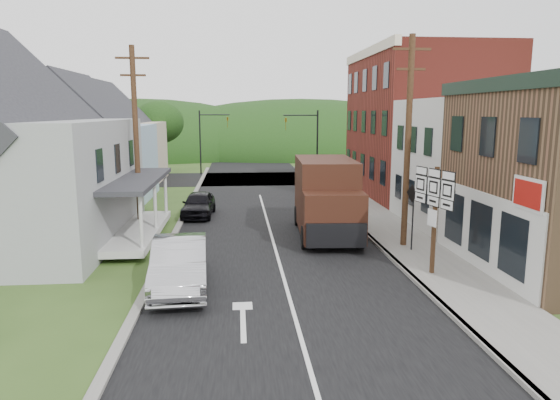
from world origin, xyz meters
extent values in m
plane|color=#2D4719|center=(0.00, 0.00, 0.00)|extent=(120.00, 120.00, 0.00)
cube|color=black|center=(0.00, 10.00, 0.00)|extent=(9.00, 90.00, 0.02)
cube|color=black|center=(0.00, 27.00, 0.00)|extent=(60.00, 9.00, 0.02)
cube|color=slate|center=(5.90, 8.00, 0.07)|extent=(2.80, 55.00, 0.15)
cube|color=slate|center=(4.55, 8.00, 0.07)|extent=(0.20, 55.00, 0.15)
cube|color=slate|center=(-4.65, 8.00, 0.06)|extent=(0.30, 55.00, 0.12)
cube|color=silver|center=(11.30, 7.50, 3.25)|extent=(8.00, 7.00, 6.50)
cube|color=maroon|center=(11.30, 17.00, 5.00)|extent=(8.00, 12.00, 10.00)
cube|color=#9EA1A3|center=(-12.00, 6.00, 2.75)|extent=(10.00, 12.00, 5.50)
cube|color=#9CBCD5|center=(-11.00, 17.00, 2.50)|extent=(7.00, 8.00, 5.00)
cube|color=beige|center=(-11.50, 26.00, 2.50)|extent=(7.00, 8.00, 5.00)
cylinder|color=#472D19|center=(5.60, 3.50, 4.50)|extent=(0.26, 0.26, 9.00)
cube|color=#472D19|center=(5.60, 3.50, 8.40)|extent=(1.60, 0.10, 0.10)
cube|color=#472D19|center=(5.60, 3.50, 7.60)|extent=(1.20, 0.10, 0.10)
cylinder|color=#472D19|center=(-6.50, 8.00, 4.50)|extent=(0.26, 0.26, 9.00)
cube|color=#472D19|center=(-6.50, 8.00, 8.40)|extent=(1.60, 0.10, 0.10)
cube|color=#472D19|center=(-6.50, 8.00, 7.60)|extent=(1.20, 0.10, 0.10)
cylinder|color=black|center=(5.00, 23.50, 3.00)|extent=(0.14, 0.14, 6.00)
cylinder|color=black|center=(3.60, 23.50, 5.60)|extent=(2.80, 0.10, 0.10)
imported|color=olive|center=(2.40, 23.50, 4.90)|extent=(0.16, 0.20, 1.00)
cylinder|color=black|center=(-5.00, 30.50, 3.00)|extent=(0.14, 0.14, 6.00)
cylinder|color=black|center=(-3.60, 30.50, 5.60)|extent=(2.80, 0.10, 0.10)
imported|color=olive|center=(-2.40, 30.50, 4.90)|extent=(0.16, 0.20, 1.00)
cylinder|color=#382616|center=(-9.00, 32.00, 1.96)|extent=(0.36, 0.36, 3.92)
ellipsoid|color=black|center=(-9.00, 32.00, 4.90)|extent=(4.80, 4.80, 4.08)
ellipsoid|color=black|center=(0.00, 55.00, 0.00)|extent=(90.00, 30.00, 16.00)
imported|color=#B5B5BA|center=(-3.56, -0.78, 0.84)|extent=(2.10, 5.18, 1.67)
imported|color=black|center=(-3.80, 11.00, 0.70)|extent=(1.91, 4.20, 1.40)
cube|color=black|center=(2.64, 6.51, 1.99)|extent=(2.88, 5.15, 3.31)
cube|color=black|center=(2.48, 3.55, 1.42)|extent=(2.71, 1.96, 2.17)
cube|color=black|center=(2.50, 3.78, 2.34)|extent=(2.46, 1.49, 0.06)
cube|color=black|center=(2.43, 2.58, 0.85)|extent=(2.51, 0.30, 1.03)
cylinder|color=black|center=(1.30, 3.73, 0.51)|extent=(0.37, 1.04, 1.03)
cylinder|color=black|center=(3.69, 3.60, 0.51)|extent=(0.37, 1.04, 1.03)
cylinder|color=black|center=(1.54, 8.28, 0.51)|extent=(0.37, 1.04, 1.03)
cylinder|color=black|center=(3.93, 8.15, 0.51)|extent=(0.37, 1.04, 1.03)
cube|color=#472D19|center=(5.34, -0.36, 2.07)|extent=(0.15, 0.15, 3.84)
cube|color=black|center=(5.28, -0.38, 3.27)|extent=(0.56, 2.14, 0.09)
cube|color=white|center=(5.42, -1.13, 3.77)|extent=(0.16, 0.59, 0.24)
cube|color=white|center=(5.42, -1.13, 3.27)|extent=(0.18, 0.64, 0.60)
cube|color=white|center=(5.42, -1.13, 2.78)|extent=(0.16, 0.59, 0.31)
cube|color=white|center=(5.24, -0.39, 3.77)|extent=(0.16, 0.59, 0.24)
cube|color=white|center=(5.24, -0.39, 3.27)|extent=(0.18, 0.64, 0.60)
cube|color=white|center=(5.24, -0.39, 2.78)|extent=(0.16, 0.59, 0.31)
cube|color=white|center=(5.05, 0.36, 3.77)|extent=(0.16, 0.59, 0.24)
cube|color=white|center=(5.05, 0.36, 3.27)|extent=(0.18, 0.64, 0.60)
cube|color=white|center=(5.05, 0.36, 2.78)|extent=(0.16, 0.59, 0.31)
cube|color=white|center=(5.24, -0.39, 2.18)|extent=(0.14, 0.48, 0.60)
cylinder|color=black|center=(5.67, 2.67, 1.46)|extent=(0.08, 0.08, 2.62)
cube|color=black|center=(5.59, 2.67, 2.55)|extent=(0.22, 0.75, 0.77)
cube|color=#DDDF0B|center=(5.61, 2.67, 2.55)|extent=(0.21, 0.67, 0.69)
camera|label=1|loc=(-1.61, -17.07, 5.87)|focal=32.00mm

